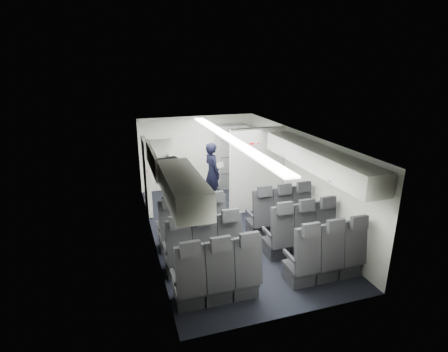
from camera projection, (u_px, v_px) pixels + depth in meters
cabin_shell at (229, 183)px, 7.62m from camera, size 3.41×6.01×2.16m
seat_row_front at (237, 223)px, 7.36m from camera, size 3.33×0.56×1.24m
seat_row_mid at (253, 243)px, 6.55m from camera, size 3.33×0.56×1.24m
seat_row_rear at (274, 269)px, 5.73m from camera, size 3.33×0.56×1.24m
overhead_bin_left_rear at (183, 188)px, 5.18m from camera, size 0.53×1.80×0.40m
overhead_bin_left_front_open at (163, 164)px, 6.79m from camera, size 0.64×1.70×0.72m
overhead_bin_right_rear at (344, 171)px, 5.98m from camera, size 0.53×1.80×0.40m
overhead_bin_right_front at (294, 148)px, 7.57m from camera, size 0.53×1.70×0.40m
bulkhead_partition at (257, 170)px, 8.64m from camera, size 1.40×0.15×2.13m
galley_unit at (231, 156)px, 10.41m from camera, size 0.85×0.52×1.90m
boarding_door at (147, 176)px, 8.61m from camera, size 0.12×1.27×1.86m
flight_attendant at (212, 173)px, 9.28m from camera, size 0.51×0.67×1.64m
carry_on_bag at (169, 164)px, 6.50m from camera, size 0.42×0.35×0.21m
papers at (220, 165)px, 9.22m from camera, size 0.21×0.06×0.14m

